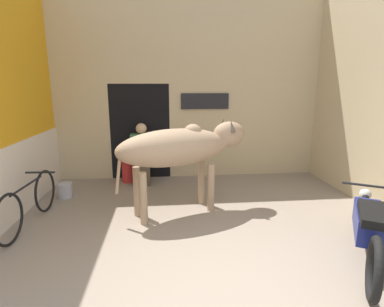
{
  "coord_description": "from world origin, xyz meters",
  "views": [
    {
      "loc": [
        -0.57,
        -2.34,
        1.97
      ],
      "look_at": [
        -0.16,
        1.81,
        1.02
      ],
      "focal_mm": 28.0,
      "sensor_mm": 36.0,
      "label": 1
    }
  ],
  "objects_px": {
    "plastic_stool": "(128,170)",
    "crate": "(382,225)",
    "bicycle": "(29,203)",
    "motorcycle_near": "(369,226)",
    "cow": "(182,148)",
    "shopkeeper_seated": "(142,153)",
    "bucket": "(65,190)"
  },
  "relations": [
    {
      "from": "shopkeeper_seated",
      "to": "bucket",
      "type": "xyz_separation_m",
      "value": [
        -1.34,
        -0.63,
        -0.52
      ]
    },
    {
      "from": "bicycle",
      "to": "shopkeeper_seated",
      "type": "relative_size",
      "value": 1.38
    },
    {
      "from": "cow",
      "to": "crate",
      "type": "distance_m",
      "value": 2.95
    },
    {
      "from": "cow",
      "to": "bicycle",
      "type": "distance_m",
      "value": 2.33
    },
    {
      "from": "cow",
      "to": "crate",
      "type": "xyz_separation_m",
      "value": [
        2.62,
        -1.03,
        -0.9
      ]
    },
    {
      "from": "cow",
      "to": "bicycle",
      "type": "xyz_separation_m",
      "value": [
        -2.21,
        -0.28,
        -0.7
      ]
    },
    {
      "from": "plastic_stool",
      "to": "crate",
      "type": "height_order",
      "value": "plastic_stool"
    },
    {
      "from": "motorcycle_near",
      "to": "crate",
      "type": "xyz_separation_m",
      "value": [
        0.62,
        0.54,
        -0.29
      ]
    },
    {
      "from": "cow",
      "to": "crate",
      "type": "bearing_deg",
      "value": -21.51
    },
    {
      "from": "cow",
      "to": "crate",
      "type": "relative_size",
      "value": 4.95
    },
    {
      "from": "bicycle",
      "to": "shopkeeper_seated",
      "type": "height_order",
      "value": "shopkeeper_seated"
    },
    {
      "from": "motorcycle_near",
      "to": "plastic_stool",
      "type": "height_order",
      "value": "motorcycle_near"
    },
    {
      "from": "plastic_stool",
      "to": "bucket",
      "type": "distance_m",
      "value": 1.31
    },
    {
      "from": "plastic_stool",
      "to": "crate",
      "type": "bearing_deg",
      "value": -35.96
    },
    {
      "from": "cow",
      "to": "bucket",
      "type": "xyz_separation_m",
      "value": [
        -2.06,
        0.82,
        -0.91
      ]
    },
    {
      "from": "cow",
      "to": "bucket",
      "type": "distance_m",
      "value": 2.4
    },
    {
      "from": "plastic_stool",
      "to": "crate",
      "type": "distance_m",
      "value": 4.51
    },
    {
      "from": "cow",
      "to": "shopkeeper_seated",
      "type": "height_order",
      "value": "cow"
    },
    {
      "from": "shopkeeper_seated",
      "to": "motorcycle_near",
      "type": "bearing_deg",
      "value": -48.1
    },
    {
      "from": "bicycle",
      "to": "plastic_stool",
      "type": "bearing_deg",
      "value": 58.22
    },
    {
      "from": "shopkeeper_seated",
      "to": "crate",
      "type": "xyz_separation_m",
      "value": [
        3.33,
        -2.49,
        -0.51
      ]
    },
    {
      "from": "motorcycle_near",
      "to": "shopkeeper_seated",
      "type": "distance_m",
      "value": 4.08
    },
    {
      "from": "plastic_stool",
      "to": "crate",
      "type": "relative_size",
      "value": 1.08
    },
    {
      "from": "cow",
      "to": "plastic_stool",
      "type": "bearing_deg",
      "value": 122.6
    },
    {
      "from": "cow",
      "to": "motorcycle_near",
      "type": "height_order",
      "value": "cow"
    },
    {
      "from": "cow",
      "to": "bicycle",
      "type": "relative_size",
      "value": 1.28
    },
    {
      "from": "bicycle",
      "to": "motorcycle_near",
      "type": "bearing_deg",
      "value": -17.13
    },
    {
      "from": "cow",
      "to": "plastic_stool",
      "type": "xyz_separation_m",
      "value": [
        -1.03,
        1.62,
        -0.79
      ]
    },
    {
      "from": "cow",
      "to": "motorcycle_near",
      "type": "bearing_deg",
      "value": -38.19
    },
    {
      "from": "shopkeeper_seated",
      "to": "plastic_stool",
      "type": "bearing_deg",
      "value": 153.1
    },
    {
      "from": "crate",
      "to": "bicycle",
      "type": "bearing_deg",
      "value": 171.1
    },
    {
      "from": "motorcycle_near",
      "to": "shopkeeper_seated",
      "type": "height_order",
      "value": "shopkeeper_seated"
    }
  ]
}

